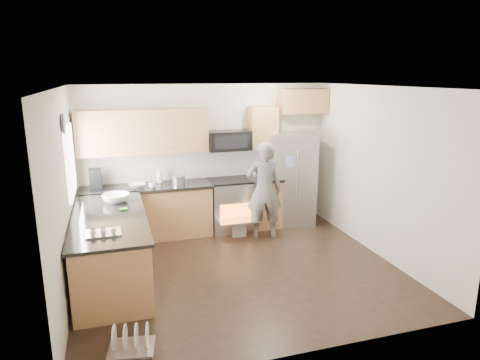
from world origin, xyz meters
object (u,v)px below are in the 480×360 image
object	(u,v)px
person	(264,190)
dish_rack	(131,343)
stove_range	(231,193)
refrigerator	(291,179)

from	to	relation	value
person	dish_rack	size ratio (longest dim) A/B	3.27
stove_range	person	world-z (taller)	stove_range
stove_range	dish_rack	distance (m)	3.73
person	dish_rack	world-z (taller)	person
refrigerator	dish_rack	xyz separation A→B (m)	(-3.12, -3.13, -0.78)
stove_range	dish_rack	size ratio (longest dim) A/B	3.47
refrigerator	person	world-z (taller)	refrigerator
person	refrigerator	bearing A→B (deg)	-129.91
person	dish_rack	distance (m)	3.58
refrigerator	dish_rack	size ratio (longest dim) A/B	3.33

